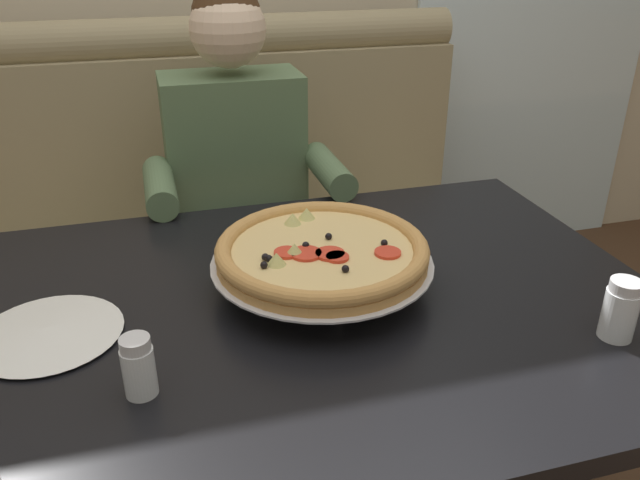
# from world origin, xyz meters

# --- Properties ---
(booth_bench) EXTENTS (1.70, 0.78, 1.13)m
(booth_bench) POSITION_xyz_m (0.00, 0.97, 0.40)
(booth_bench) COLOR #998966
(booth_bench) RESTS_ON ground_plane
(dining_table) EXTENTS (1.39, 0.99, 0.74)m
(dining_table) POSITION_xyz_m (0.00, 0.00, 0.67)
(dining_table) COLOR black
(dining_table) RESTS_ON ground_plane
(diner_main) EXTENTS (0.54, 0.64, 1.27)m
(diner_main) POSITION_xyz_m (-0.01, 0.70, 0.71)
(diner_main) COLOR #2D3342
(diner_main) RESTS_ON ground_plane
(pizza) EXTENTS (0.44, 0.44, 0.11)m
(pizza) POSITION_xyz_m (0.04, 0.04, 0.82)
(pizza) COLOR silver
(pizza) RESTS_ON dining_table
(shaker_oregano) EXTENTS (0.06, 0.06, 0.11)m
(shaker_oregano) POSITION_xyz_m (0.49, -0.26, 0.79)
(shaker_oregano) COLOR white
(shaker_oregano) RESTS_ON dining_table
(shaker_parmesan) EXTENTS (0.05, 0.05, 0.10)m
(shaker_parmesan) POSITION_xyz_m (-0.31, -0.19, 0.79)
(shaker_parmesan) COLOR white
(shaker_parmesan) RESTS_ON dining_table
(plate_near_left) EXTENTS (0.26, 0.26, 0.02)m
(plate_near_left) POSITION_xyz_m (-0.47, 0.01, 0.75)
(plate_near_left) COLOR white
(plate_near_left) RESTS_ON dining_table
(patio_chair) EXTENTS (0.42, 0.42, 0.86)m
(patio_chair) POSITION_xyz_m (1.32, 2.12, 0.52)
(patio_chair) COLOR black
(patio_chair) RESTS_ON ground_plane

